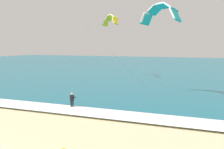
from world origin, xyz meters
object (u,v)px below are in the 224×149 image
object	(u,v)px
kite_distant	(111,19)
kitesurfer	(72,100)
kite_primary	(161,12)
surfboard	(72,109)

from	to	relation	value
kite_distant	kitesurfer	bearing A→B (deg)	-76.28
kite_primary	kite_distant	size ratio (longest dim) A/B	2.19
kite_primary	kitesurfer	bearing A→B (deg)	-129.78
kitesurfer	kite_primary	xyz separation A→B (m)	(7.03, 8.44, 9.37)
kite_primary	kite_distant	distance (m)	20.62
kitesurfer	kite_distant	bearing A→B (deg)	103.72
surfboard	kitesurfer	distance (m)	0.91
kitesurfer	kite_primary	size ratio (longest dim) A/B	0.16
surfboard	kitesurfer	xyz separation A→B (m)	(-0.00, 0.02, 0.91)
surfboard	kitesurfer	world-z (taller)	kitesurfer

